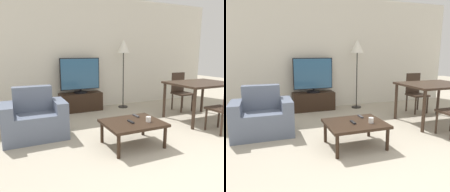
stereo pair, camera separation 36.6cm
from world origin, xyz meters
The scene contains 12 objects.
ground_plane centered at (0.00, 0.00, 0.00)m, with size 18.00×18.00×0.00m, color #B2A893.
wall_back centered at (0.00, 3.77, 1.35)m, with size 7.28×0.06×2.70m.
armchair centered at (-1.44, 2.20, 0.30)m, with size 0.97×0.62×0.82m.
tv_stand centered at (-0.27, 3.52, 0.22)m, with size 0.99×0.37×0.44m.
tv centered at (-0.27, 3.52, 0.84)m, with size 0.94×0.32×0.81m.
coffee_table centered at (-0.16, 1.27, 0.33)m, with size 0.86×0.68×0.37m.
dining_table centered at (1.74, 1.84, 0.68)m, with size 1.22×0.96×0.78m.
dining_chair_far centered at (1.96, 2.63, 0.49)m, with size 0.40×0.40×0.90m.
floor_lamp centered at (0.81, 3.41, 1.44)m, with size 0.32×0.32×1.68m.
remote_primary centered at (-0.20, 1.25, 0.38)m, with size 0.04×0.15×0.02m.
remote_secondary centered at (0.03, 1.49, 0.38)m, with size 0.04×0.15×0.02m.
cup_white_near centered at (0.05, 1.17, 0.41)m, with size 0.07×0.07×0.08m.
Camera 1 is at (-1.72, -1.40, 1.36)m, focal length 35.00 mm.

